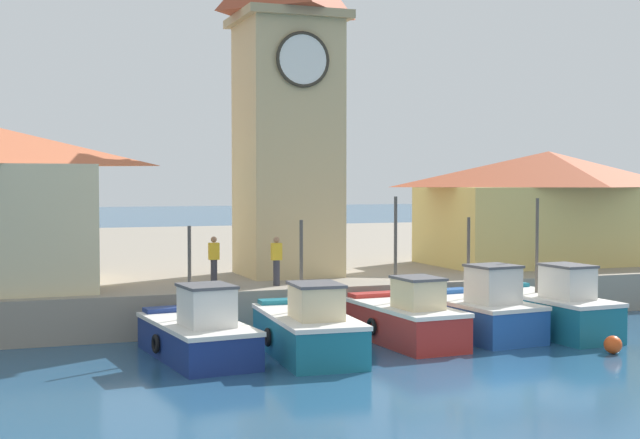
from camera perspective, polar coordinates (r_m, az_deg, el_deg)
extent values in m
plane|color=navy|center=(21.60, 11.45, -10.51)|extent=(300.00, 300.00, 0.00)
cube|color=gray|center=(48.36, -6.83, -2.45)|extent=(120.00, 40.00, 1.37)
cube|color=navy|center=(24.66, -7.89, -7.78)|extent=(2.51, 4.97, 0.91)
cube|color=navy|center=(26.58, -9.36, -5.78)|extent=(1.76, 0.78, 0.24)
cube|color=silver|center=(24.58, -7.89, -6.62)|extent=(2.58, 5.04, 0.12)
cube|color=silver|center=(23.71, -7.26, -5.56)|extent=(1.35, 1.56, 1.02)
cube|color=#4C4C51|center=(23.64, -7.27, -4.24)|extent=(1.44, 1.65, 0.08)
cylinder|color=#4C4742|center=(24.96, -8.35, -3.36)|extent=(0.10, 0.10, 2.58)
torus|color=black|center=(24.57, -10.48, -7.83)|extent=(0.18, 0.53, 0.52)
cube|color=#196B7F|center=(24.83, -0.82, -7.51)|extent=(2.28, 5.08, 1.05)
cube|color=#196B7F|center=(26.86, -2.12, -5.36)|extent=(1.72, 0.70, 0.24)
cube|color=silver|center=(24.74, -0.82, -6.20)|extent=(2.34, 5.15, 0.12)
cube|color=beige|center=(23.84, -0.25, -5.32)|extent=(1.28, 1.56, 0.88)
cube|color=#4C4C51|center=(23.78, -0.25, -4.18)|extent=(1.36, 1.65, 0.08)
cylinder|color=#4C4742|center=(25.17, -1.21, -2.96)|extent=(0.10, 0.10, 2.58)
torus|color=black|center=(24.81, -3.38, -7.53)|extent=(0.15, 0.53, 0.52)
cube|color=#AD2823|center=(26.88, 5.43, -6.78)|extent=(2.08, 4.72, 1.03)
cube|color=#AD2823|center=(28.59, 3.43, -4.93)|extent=(1.57, 0.69, 0.24)
cube|color=silver|center=(26.80, 5.43, -5.59)|extent=(2.14, 4.78, 0.12)
cube|color=beige|center=(26.03, 6.30, -4.76)|extent=(1.16, 1.45, 0.84)
cube|color=#4C4C51|center=(25.98, 6.30, -3.75)|extent=(1.25, 1.53, 0.08)
cylinder|color=#4C4742|center=(27.12, 4.86, -1.93)|extent=(0.10, 0.10, 3.23)
torus|color=black|center=(26.63, 3.31, -6.86)|extent=(0.15, 0.53, 0.52)
cube|color=#2356A8|center=(28.18, 10.08, -6.37)|extent=(2.52, 4.44, 1.04)
cube|color=#2356A8|center=(29.61, 7.94, -4.68)|extent=(1.83, 0.78, 0.24)
cube|color=silver|center=(28.10, 10.09, -5.22)|extent=(2.58, 4.51, 0.12)
cube|color=beige|center=(27.43, 11.02, -4.15)|extent=(1.38, 1.40, 1.08)
cube|color=#4C4C51|center=(27.37, 11.03, -2.94)|extent=(1.47, 1.49, 0.08)
cylinder|color=#4C4742|center=(28.38, 9.48, -2.43)|extent=(0.10, 0.10, 2.55)
torus|color=black|center=(27.71, 7.94, -6.50)|extent=(0.17, 0.53, 0.52)
cube|color=#196B7F|center=(29.22, 14.43, -6.00)|extent=(2.05, 5.16, 1.12)
cube|color=#196B7F|center=(30.95, 11.84, -4.23)|extent=(1.52, 0.69, 0.24)
cube|color=silver|center=(29.14, 14.44, -4.81)|extent=(2.11, 5.22, 0.12)
cube|color=beige|center=(28.39, 15.55, -3.91)|extent=(1.14, 1.58, 0.97)
cube|color=#4C4C51|center=(28.33, 15.57, -2.86)|extent=(1.22, 1.66, 0.08)
cylinder|color=#4C4742|center=(29.48, 13.72, -1.63)|extent=(0.10, 0.10, 3.05)
torus|color=black|center=(28.85, 12.61, -6.09)|extent=(0.15, 0.53, 0.52)
cube|color=tan|center=(32.72, -2.10, 4.47)|extent=(3.33, 3.33, 9.19)
cube|color=tan|center=(33.22, -2.12, 12.67)|extent=(3.83, 3.83, 0.30)
cylinder|color=white|center=(31.34, -1.12, 10.20)|extent=(1.83, 0.12, 1.83)
torus|color=#332D23|center=(31.30, -1.10, 10.21)|extent=(1.95, 0.12, 1.95)
cube|color=tan|center=(38.61, 14.38, -0.34)|extent=(10.05, 5.35, 3.21)
pyramid|color=#B25133|center=(38.57, 14.42, 3.15)|extent=(10.45, 5.75, 1.49)
sphere|color=#E54C19|center=(26.46, 18.24, -7.62)|extent=(0.51, 0.51, 0.51)
cylinder|color=#33333D|center=(29.48, -2.80, -3.43)|extent=(0.22, 0.22, 0.85)
cube|color=gold|center=(29.42, -2.81, -2.06)|extent=(0.34, 0.22, 0.56)
sphere|color=#9E7051|center=(29.39, -2.81, -1.31)|extent=(0.20, 0.20, 0.20)
cylinder|color=#33333D|center=(29.81, -6.80, -3.38)|extent=(0.22, 0.22, 0.85)
cube|color=gold|center=(29.74, -6.81, -2.03)|extent=(0.34, 0.22, 0.56)
sphere|color=#9E7051|center=(29.72, -6.81, -1.28)|extent=(0.20, 0.20, 0.20)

